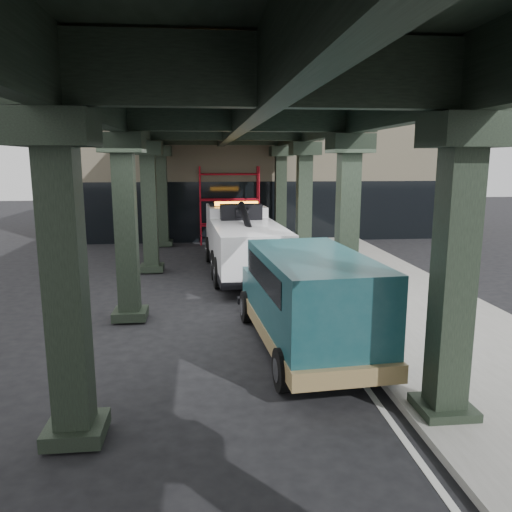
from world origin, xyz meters
TOP-DOWN VIEW (x-y plane):
  - ground at (0.00, 0.00)m, footprint 90.00×90.00m
  - sidewalk at (4.50, 2.00)m, footprint 5.00×40.00m
  - lane_stripe at (1.70, 2.00)m, footprint 0.12×38.00m
  - viaduct at (-0.40, 2.00)m, footprint 7.40×32.00m
  - building at (2.00, 20.00)m, footprint 22.00×10.00m
  - scaffolding at (0.00, 14.64)m, footprint 3.08×0.88m
  - tow_truck at (0.11, 7.52)m, footprint 2.85×8.53m
  - towed_van at (0.95, -0.75)m, footprint 2.67×5.88m

SIDE VIEW (x-z plane):
  - ground at x=0.00m, z-range 0.00..0.00m
  - lane_stripe at x=1.70m, z-range 0.00..0.01m
  - sidewalk at x=4.50m, z-range 0.00..0.15m
  - towed_van at x=0.95m, z-range 0.09..2.41m
  - tow_truck at x=0.11m, z-range -0.03..2.72m
  - scaffolding at x=0.00m, z-range 0.11..4.11m
  - building at x=2.00m, z-range 0.00..8.00m
  - viaduct at x=-0.40m, z-range 2.26..8.66m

